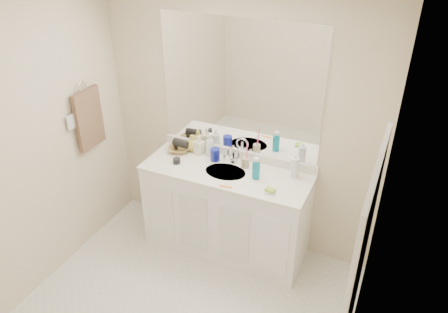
% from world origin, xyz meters
% --- Properties ---
extents(ceiling, '(2.60, 2.60, 0.02)m').
position_xyz_m(ceiling, '(0.00, 0.00, 2.40)').
color(ceiling, white).
rests_on(ceiling, wall_back).
extents(wall_back, '(2.60, 0.02, 2.40)m').
position_xyz_m(wall_back, '(0.00, 1.30, 1.20)').
color(wall_back, beige).
rests_on(wall_back, floor).
extents(wall_left, '(0.02, 2.60, 2.40)m').
position_xyz_m(wall_left, '(-1.30, 0.00, 1.20)').
color(wall_left, beige).
rests_on(wall_left, floor).
extents(wall_right, '(0.02, 2.60, 2.40)m').
position_xyz_m(wall_right, '(1.30, 0.00, 1.20)').
color(wall_right, beige).
rests_on(wall_right, floor).
extents(vanity_cabinet, '(1.50, 0.55, 0.85)m').
position_xyz_m(vanity_cabinet, '(0.00, 1.02, 0.42)').
color(vanity_cabinet, white).
rests_on(vanity_cabinet, floor).
extents(countertop, '(1.52, 0.57, 0.03)m').
position_xyz_m(countertop, '(0.00, 1.02, 0.86)').
color(countertop, white).
rests_on(countertop, vanity_cabinet).
extents(backsplash, '(1.52, 0.03, 0.08)m').
position_xyz_m(backsplash, '(0.00, 1.29, 0.92)').
color(backsplash, white).
rests_on(backsplash, countertop).
extents(sink_basin, '(0.37, 0.37, 0.02)m').
position_xyz_m(sink_basin, '(0.00, 1.00, 0.87)').
color(sink_basin, beige).
rests_on(sink_basin, countertop).
extents(faucet, '(0.02, 0.02, 0.11)m').
position_xyz_m(faucet, '(0.00, 1.18, 0.94)').
color(faucet, silver).
rests_on(faucet, countertop).
extents(mirror, '(1.48, 0.01, 1.20)m').
position_xyz_m(mirror, '(0.00, 1.29, 1.56)').
color(mirror, white).
rests_on(mirror, wall_back).
extents(blue_mug, '(0.10, 0.10, 0.12)m').
position_xyz_m(blue_mug, '(-0.17, 1.15, 0.94)').
color(blue_mug, '#161F98').
rests_on(blue_mug, countertop).
extents(tan_cup, '(0.09, 0.09, 0.09)m').
position_xyz_m(tan_cup, '(0.13, 1.15, 0.93)').
color(tan_cup, tan).
rests_on(tan_cup, countertop).
extents(toothbrush, '(0.02, 0.04, 0.21)m').
position_xyz_m(toothbrush, '(0.14, 1.15, 1.03)').
color(toothbrush, '#FB4287').
rests_on(toothbrush, tan_cup).
extents(mouthwash_bottle, '(0.09, 0.09, 0.16)m').
position_xyz_m(mouthwash_bottle, '(0.28, 1.02, 0.96)').
color(mouthwash_bottle, '#0C7D98').
rests_on(mouthwash_bottle, countertop).
extents(clear_pump_bottle, '(0.08, 0.08, 0.19)m').
position_xyz_m(clear_pump_bottle, '(0.58, 1.17, 0.97)').
color(clear_pump_bottle, white).
rests_on(clear_pump_bottle, countertop).
extents(soap_dish, '(0.11, 0.09, 0.01)m').
position_xyz_m(soap_dish, '(0.47, 0.86, 0.89)').
color(soap_dish, silver).
rests_on(soap_dish, countertop).
extents(green_soap, '(0.09, 0.07, 0.03)m').
position_xyz_m(green_soap, '(0.47, 0.86, 0.90)').
color(green_soap, '#97CE32').
rests_on(green_soap, soap_dish).
extents(orange_comb, '(0.12, 0.04, 0.00)m').
position_xyz_m(orange_comb, '(0.10, 0.79, 0.88)').
color(orange_comb, orange).
rests_on(orange_comb, countertop).
extents(dark_jar, '(0.08, 0.08, 0.05)m').
position_xyz_m(dark_jar, '(-0.46, 0.96, 0.90)').
color(dark_jar, black).
rests_on(dark_jar, countertop).
extents(soap_bottle_white, '(0.09, 0.09, 0.21)m').
position_xyz_m(soap_bottle_white, '(-0.26, 1.22, 0.99)').
color(soap_bottle_white, white).
rests_on(soap_bottle_white, countertop).
extents(soap_bottle_cream, '(0.10, 0.10, 0.19)m').
position_xyz_m(soap_bottle_cream, '(-0.36, 1.20, 0.97)').
color(soap_bottle_cream, '#F9F1CB').
rests_on(soap_bottle_cream, countertop).
extents(soap_bottle_yellow, '(0.16, 0.16, 0.16)m').
position_xyz_m(soap_bottle_yellow, '(-0.45, 1.23, 0.96)').
color(soap_bottle_yellow, '#D5C352').
rests_on(soap_bottle_yellow, countertop).
extents(wicker_basket, '(0.26, 0.26, 0.05)m').
position_xyz_m(wicker_basket, '(-0.55, 1.16, 0.91)').
color(wicker_basket, '#9F7E40').
rests_on(wicker_basket, countertop).
extents(hair_dryer, '(0.15, 0.09, 0.07)m').
position_xyz_m(hair_dryer, '(-0.53, 1.16, 0.97)').
color(hair_dryer, black).
rests_on(hair_dryer, wicker_basket).
extents(towel_ring, '(0.01, 0.11, 0.11)m').
position_xyz_m(towel_ring, '(-1.27, 0.77, 1.55)').
color(towel_ring, silver).
rests_on(towel_ring, wall_left).
extents(hand_towel, '(0.04, 0.32, 0.55)m').
position_xyz_m(hand_towel, '(-1.25, 0.77, 1.25)').
color(hand_towel, '#493527').
rests_on(hand_towel, towel_ring).
extents(switch_plate, '(0.01, 0.08, 0.13)m').
position_xyz_m(switch_plate, '(-1.27, 0.57, 1.30)').
color(switch_plate, silver).
rests_on(switch_plate, wall_left).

